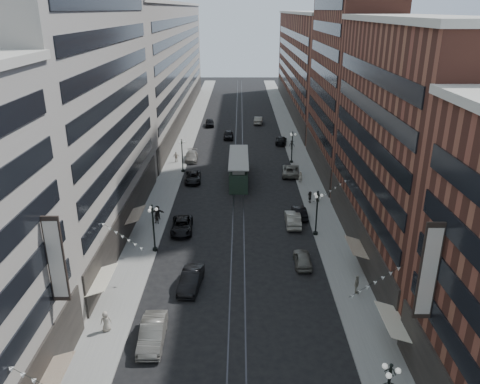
{
  "coord_description": "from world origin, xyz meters",
  "views": [
    {
      "loc": [
        0.27,
        -17.93,
        25.17
      ],
      "look_at": [
        0.22,
        33.43,
        5.0
      ],
      "focal_mm": 35.0,
      "sensor_mm": 36.0,
      "label": 1
    }
  ],
  "objects_px": {
    "car_12": "(281,140)",
    "pedestrian_5": "(158,212)",
    "streetcar": "(239,169)",
    "pedestrian_6": "(176,157)",
    "pedestrian_4": "(357,284)",
    "pedestrian_7": "(317,196)",
    "lamppost_sw_mid": "(182,154)",
    "car_7": "(193,177)",
    "pedestrian_1": "(106,321)",
    "lamppost_sw_far": "(153,226)",
    "pedestrian_extra_0": "(310,197)",
    "car_2": "(182,226)",
    "car_13": "(228,135)",
    "car_1": "(152,333)",
    "lamppost_se_mid": "(292,146)",
    "pedestrian_9": "(292,145)",
    "car_10": "(300,212)",
    "car_14": "(258,120)",
    "pedestrian_2": "(157,218)",
    "pedestrian_8": "(300,177)",
    "car_8": "(192,156)",
    "car_5": "(191,280)",
    "car_4": "(303,259)",
    "car_9": "(210,123)",
    "car_extra_0": "(293,219)",
    "car_11": "(291,170)"
  },
  "relations": [
    {
      "from": "car_12",
      "to": "pedestrian_7",
      "type": "relative_size",
      "value": 3.36
    },
    {
      "from": "streetcar",
      "to": "lamppost_sw_mid",
      "type": "bearing_deg",
      "value": 160.6
    },
    {
      "from": "lamppost_se_mid",
      "to": "car_extra_0",
      "type": "distance_m",
      "value": 25.32
    },
    {
      "from": "car_4",
      "to": "pedestrian_extra_0",
      "type": "xyz_separation_m",
      "value": [
        3.08,
        16.77,
        0.23
      ]
    },
    {
      "from": "streetcar",
      "to": "pedestrian_2",
      "type": "height_order",
      "value": "streetcar"
    },
    {
      "from": "lamppost_se_mid",
      "to": "pedestrian_1",
      "type": "distance_m",
      "value": 50.12
    },
    {
      "from": "pedestrian_6",
      "to": "lamppost_sw_mid",
      "type": "bearing_deg",
      "value": 94.7
    },
    {
      "from": "pedestrian_6",
      "to": "car_4",
      "type": "bearing_deg",
      "value": 102.96
    },
    {
      "from": "car_4",
      "to": "car_14",
      "type": "xyz_separation_m",
      "value": [
        -2.3,
        65.01,
        0.12
      ]
    },
    {
      "from": "car_1",
      "to": "car_7",
      "type": "bearing_deg",
      "value": 88.93
    },
    {
      "from": "car_2",
      "to": "car_13",
      "type": "distance_m",
      "value": 43.72
    },
    {
      "from": "lamppost_se_mid",
      "to": "pedestrian_2",
      "type": "height_order",
      "value": "lamppost_se_mid"
    },
    {
      "from": "pedestrian_1",
      "to": "pedestrian_4",
      "type": "height_order",
      "value": "pedestrian_1"
    },
    {
      "from": "car_7",
      "to": "pedestrian_6",
      "type": "relative_size",
      "value": 2.79
    },
    {
      "from": "pedestrian_4",
      "to": "pedestrian_8",
      "type": "height_order",
      "value": "pedestrian_4"
    },
    {
      "from": "car_1",
      "to": "car_2",
      "type": "relative_size",
      "value": 0.99
    },
    {
      "from": "pedestrian_9",
      "to": "pedestrian_6",
      "type": "bearing_deg",
      "value": -163.55
    },
    {
      "from": "lamppost_se_mid",
      "to": "car_2",
      "type": "height_order",
      "value": "lamppost_se_mid"
    },
    {
      "from": "car_1",
      "to": "car_7",
      "type": "height_order",
      "value": "car_1"
    },
    {
      "from": "pedestrian_4",
      "to": "pedestrian_7",
      "type": "xyz_separation_m",
      "value": [
        -0.19,
        22.62,
        -0.15
      ]
    },
    {
      "from": "lamppost_se_mid",
      "to": "pedestrian_6",
      "type": "height_order",
      "value": "lamppost_se_mid"
    },
    {
      "from": "car_2",
      "to": "car_extra_0",
      "type": "height_order",
      "value": "car_extra_0"
    },
    {
      "from": "pedestrian_2",
      "to": "pedestrian_5",
      "type": "relative_size",
      "value": 0.87
    },
    {
      "from": "pedestrian_2",
      "to": "car_13",
      "type": "relative_size",
      "value": 0.33
    },
    {
      "from": "lamppost_sw_far",
      "to": "streetcar",
      "type": "height_order",
      "value": "lamppost_sw_far"
    },
    {
      "from": "pedestrian_9",
      "to": "car_13",
      "type": "bearing_deg",
      "value": 141.05
    },
    {
      "from": "car_4",
      "to": "pedestrian_5",
      "type": "height_order",
      "value": "pedestrian_5"
    },
    {
      "from": "car_12",
      "to": "pedestrian_6",
      "type": "bearing_deg",
      "value": 40.47
    },
    {
      "from": "car_1",
      "to": "pedestrian_1",
      "type": "bearing_deg",
      "value": 160.92
    },
    {
      "from": "car_11",
      "to": "pedestrian_7",
      "type": "xyz_separation_m",
      "value": [
        2.6,
        -11.43,
        0.1
      ]
    },
    {
      "from": "pedestrian_7",
      "to": "pedestrian_5",
      "type": "bearing_deg",
      "value": 38.9
    },
    {
      "from": "streetcar",
      "to": "pedestrian_extra_0",
      "type": "bearing_deg",
      "value": -44.97
    },
    {
      "from": "car_8",
      "to": "pedestrian_5",
      "type": "height_order",
      "value": "pedestrian_5"
    },
    {
      "from": "car_2",
      "to": "car_4",
      "type": "xyz_separation_m",
      "value": [
        13.6,
        -7.96,
        -0.02
      ]
    },
    {
      "from": "car_12",
      "to": "pedestrian_5",
      "type": "relative_size",
      "value": 2.83
    },
    {
      "from": "lamppost_sw_mid",
      "to": "pedestrian_extra_0",
      "type": "distance_m",
      "value": 23.24
    },
    {
      "from": "car_10",
      "to": "car_14",
      "type": "xyz_separation_m",
      "value": [
        -3.42,
        52.85,
        0.15
      ]
    },
    {
      "from": "car_8",
      "to": "pedestrian_7",
      "type": "xyz_separation_m",
      "value": [
        19.4,
        -19.15,
        0.14
      ]
    },
    {
      "from": "car_12",
      "to": "pedestrian_1",
      "type": "bearing_deg",
      "value": 79.5
    },
    {
      "from": "car_13",
      "to": "pedestrian_1",
      "type": "bearing_deg",
      "value": -98.03
    },
    {
      "from": "lamppost_se_mid",
      "to": "pedestrian_1",
      "type": "relative_size",
      "value": 3.01
    },
    {
      "from": "pedestrian_9",
      "to": "pedestrian_8",
      "type": "bearing_deg",
      "value": -95.78
    },
    {
      "from": "car_1",
      "to": "car_14",
      "type": "xyz_separation_m",
      "value": [
        11.3,
        77.29,
        -0.03
      ]
    },
    {
      "from": "streetcar",
      "to": "pedestrian_6",
      "type": "height_order",
      "value": "streetcar"
    },
    {
      "from": "car_10",
      "to": "car_13",
      "type": "bearing_deg",
      "value": -79.49
    },
    {
      "from": "lamppost_sw_far",
      "to": "pedestrian_extra_0",
      "type": "xyz_separation_m",
      "value": [
        19.08,
        13.89,
        -2.13
      ]
    },
    {
      "from": "car_5",
      "to": "pedestrian_1",
      "type": "bearing_deg",
      "value": -127.09
    },
    {
      "from": "lamppost_sw_far",
      "to": "car_9",
      "type": "distance_m",
      "value": 59.79
    },
    {
      "from": "car_5",
      "to": "pedestrian_4",
      "type": "distance_m",
      "value": 15.74
    },
    {
      "from": "pedestrian_4",
      "to": "pedestrian_extra_0",
      "type": "relative_size",
      "value": 1.12
    }
  ]
}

